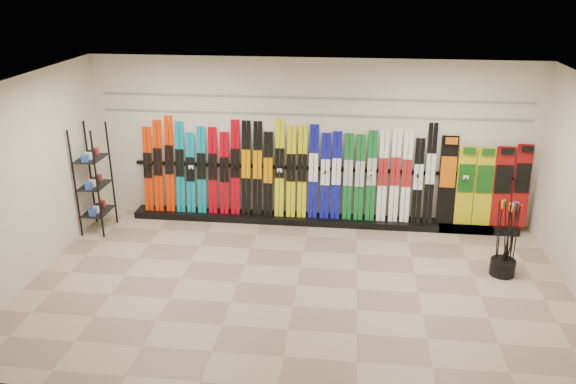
# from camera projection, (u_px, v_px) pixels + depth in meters

# --- Properties ---
(floor) EXTENTS (8.00, 8.00, 0.00)m
(floor) POSITION_uv_depth(u_px,v_px,m) (297.00, 286.00, 8.37)
(floor) COLOR gray
(floor) RESTS_ON ground
(back_wall) EXTENTS (8.00, 0.00, 8.00)m
(back_wall) POSITION_uv_depth(u_px,v_px,m) (311.00, 142.00, 10.13)
(back_wall) COLOR beige
(back_wall) RESTS_ON floor
(left_wall) EXTENTS (0.00, 5.00, 5.00)m
(left_wall) POSITION_uv_depth(u_px,v_px,m) (27.00, 181.00, 8.24)
(left_wall) COLOR beige
(left_wall) RESTS_ON floor
(ceiling) EXTENTS (8.00, 8.00, 0.00)m
(ceiling) POSITION_uv_depth(u_px,v_px,m) (298.00, 85.00, 7.27)
(ceiling) COLOR silver
(ceiling) RESTS_ON back_wall
(ski_rack_base) EXTENTS (8.00, 0.40, 0.12)m
(ski_rack_base) POSITION_uv_depth(u_px,v_px,m) (321.00, 220.00, 10.43)
(ski_rack_base) COLOR black
(ski_rack_base) RESTS_ON floor
(skis) EXTENTS (5.36, 0.30, 1.81)m
(skis) POSITION_uv_depth(u_px,v_px,m) (285.00, 172.00, 10.25)
(skis) COLOR #F02D00
(skis) RESTS_ON ski_rack_base
(snowboards) EXTENTS (1.57, 0.24, 1.58)m
(snowboards) POSITION_uv_depth(u_px,v_px,m) (483.00, 185.00, 9.91)
(snowboards) COLOR black
(snowboards) RESTS_ON ski_rack_base
(accessory_rack) EXTENTS (0.40, 0.60, 1.93)m
(accessory_rack) POSITION_uv_depth(u_px,v_px,m) (94.00, 179.00, 9.85)
(accessory_rack) COLOR black
(accessory_rack) RESTS_ON floor
(pole_bin) EXTENTS (0.38, 0.38, 0.25)m
(pole_bin) POSITION_uv_depth(u_px,v_px,m) (502.00, 267.00, 8.64)
(pole_bin) COLOR black
(pole_bin) RESTS_ON floor
(ski_poles) EXTENTS (0.32, 0.26, 1.18)m
(ski_poles) POSITION_uv_depth(u_px,v_px,m) (508.00, 239.00, 8.46)
(ski_poles) COLOR black
(ski_poles) RESTS_ON pole_bin
(slatwall_rail_0) EXTENTS (7.60, 0.02, 0.03)m
(slatwall_rail_0) POSITION_uv_depth(u_px,v_px,m) (311.00, 115.00, 9.93)
(slatwall_rail_0) COLOR gray
(slatwall_rail_0) RESTS_ON back_wall
(slatwall_rail_1) EXTENTS (7.60, 0.02, 0.03)m
(slatwall_rail_1) POSITION_uv_depth(u_px,v_px,m) (311.00, 98.00, 9.82)
(slatwall_rail_1) COLOR gray
(slatwall_rail_1) RESTS_ON back_wall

